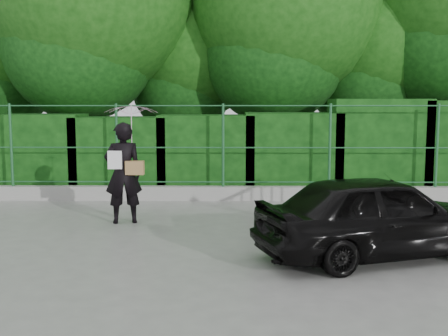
{
  "coord_description": "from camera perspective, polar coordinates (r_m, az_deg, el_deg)",
  "views": [
    {
      "loc": [
        0.57,
        -7.57,
        2.19
      ],
      "look_at": [
        0.46,
        1.3,
        1.1
      ],
      "focal_mm": 45.0,
      "sensor_mm": 36.0,
      "label": 1
    }
  ],
  "objects": [
    {
      "name": "ground",
      "position": [
        7.9,
        -3.5,
        -9.1
      ],
      "size": [
        80.0,
        80.0,
        0.0
      ],
      "primitive_type": "plane",
      "color": "gray"
    },
    {
      "name": "kerb",
      "position": [
        12.25,
        -1.96,
        -2.58
      ],
      "size": [
        14.0,
        0.25,
        0.3
      ],
      "primitive_type": "cube",
      "color": "#9E9E99",
      "rests_on": "ground"
    },
    {
      "name": "fence",
      "position": [
        12.11,
        -0.94,
        2.32
      ],
      "size": [
        14.13,
        0.06,
        1.8
      ],
      "color": "#1F562E",
      "rests_on": "kerb"
    },
    {
      "name": "hedge",
      "position": [
        13.13,
        -1.5,
        1.84
      ],
      "size": [
        14.2,
        1.2,
        2.28
      ],
      "color": "black",
      "rests_on": "ground"
    },
    {
      "name": "trees",
      "position": [
        15.51,
        2.93,
        16.01
      ],
      "size": [
        17.1,
        6.15,
        8.08
      ],
      "color": "black",
      "rests_on": "ground"
    },
    {
      "name": "woman",
      "position": [
        10.02,
        -9.72,
        2.17
      ],
      "size": [
        0.97,
        0.93,
        2.12
      ],
      "color": "black",
      "rests_on": "ground"
    },
    {
      "name": "car",
      "position": [
        8.07,
        15.53,
        -4.69
      ],
      "size": [
        3.73,
        2.41,
        1.18
      ],
      "primitive_type": "imported",
      "rotation": [
        0.0,
        0.0,
        1.89
      ],
      "color": "black",
      "rests_on": "ground"
    }
  ]
}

